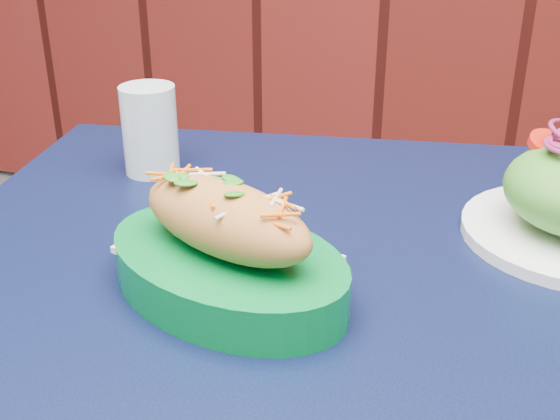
% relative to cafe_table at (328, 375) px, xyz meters
% --- Properties ---
extents(cafe_table, '(0.94, 0.94, 0.75)m').
position_rel_cafe_table_xyz_m(cafe_table, '(0.00, 0.00, 0.00)').
color(cafe_table, black).
rests_on(cafe_table, ground).
extents(banh_mi_basket, '(0.27, 0.22, 0.11)m').
position_rel_cafe_table_xyz_m(banh_mi_basket, '(-0.09, -0.02, 0.13)').
color(banh_mi_basket, '#016E2A').
rests_on(banh_mi_basket, cafe_table).
extents(water_glass, '(0.07, 0.07, 0.11)m').
position_rel_cafe_table_xyz_m(water_glass, '(-0.28, 0.19, 0.14)').
color(water_glass, silver).
rests_on(water_glass, cafe_table).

